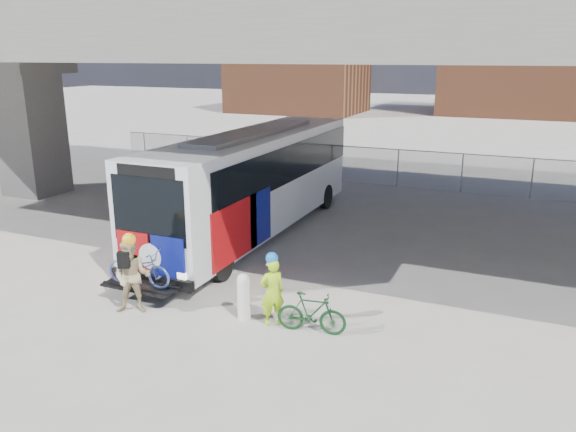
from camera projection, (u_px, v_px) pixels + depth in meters
The scene contains 9 objects.
ground at pixel (275, 264), 17.21m from camera, with size 160.00×160.00×0.00m, color #9E9991.
bus at pixel (255, 175), 19.74m from camera, with size 2.67×12.92×3.69m.
overpass at pixel (323, 44), 18.93m from camera, with size 40.00×16.00×7.95m.
chainlink_fence at pixel (378, 156), 27.39m from camera, with size 30.00×0.06×30.00m.
brick_buildings at pixel (483, 63), 57.70m from camera, with size 54.00×22.00×12.00m.
bollard at pixel (243, 295), 13.48m from camera, with size 0.31×0.31×1.17m.
cyclist_hivis at pixel (272, 290), 13.12m from camera, with size 0.71×0.71×1.82m.
cyclist_tan at pixel (132, 276), 13.74m from camera, with size 1.13×1.02×2.07m.
bike_parked at pixel (311, 313), 12.84m from camera, with size 0.46×1.63×0.98m, color #12381A.
Camera 1 is at (6.86, -14.61, 6.17)m, focal length 35.00 mm.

